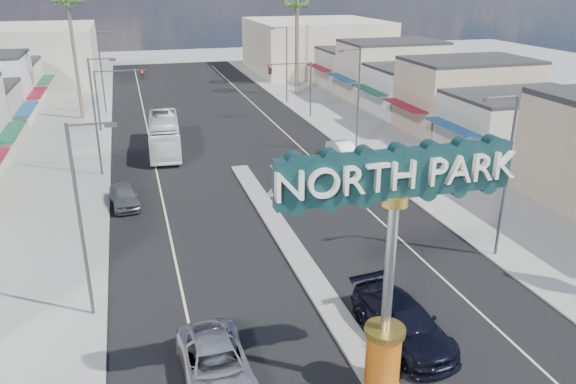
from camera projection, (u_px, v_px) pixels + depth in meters
ground at (237, 164)px, 46.30m from camera, size 160.00×160.00×0.00m
road at (237, 164)px, 46.30m from camera, size 20.00×120.00×0.01m
median_island at (291, 247)px, 31.92m from camera, size 1.30×30.00×0.16m
sidewalk_left at (56, 179)px, 42.66m from camera, size 8.00×120.00×0.12m
sidewalk_right at (391, 150)px, 49.90m from camera, size 8.00×120.00×0.12m
storefront_row_right at (423, 86)px, 63.09m from camera, size 12.00×42.00×6.00m
backdrop_far_left at (22, 55)px, 79.53m from camera, size 20.00×20.00×8.00m
backdrop_far_right at (315, 46)px, 90.91m from camera, size 20.00×20.00×8.00m
gateway_sign at (391, 246)px, 19.04m from camera, size 8.20×1.50×9.15m
traffic_signal_left at (115, 88)px, 54.94m from camera, size 5.09×0.45×6.00m
traffic_signal_right at (295, 79)px, 59.69m from camera, size 5.09×0.45×6.00m
streetlight_l_near at (83, 213)px, 23.85m from camera, size 2.03×0.22×9.00m
streetlight_l_mid at (97, 111)px, 41.78m from camera, size 2.03×0.22×9.00m
streetlight_l_far at (103, 68)px, 61.51m from camera, size 2.03×0.22×9.00m
streetlight_r_near at (505, 169)px, 29.24m from camera, size 2.03×0.22×9.00m
streetlight_r_mid at (357, 96)px, 47.18m from camera, size 2.03×0.22×9.00m
streetlight_r_far at (285, 61)px, 66.91m from camera, size 2.03×0.22×9.00m
palm_left_far at (68, 8)px, 56.75m from camera, size 2.60×2.60×13.10m
palm_right_mid at (296, 10)px, 69.17m from camera, size 2.60×2.60×12.10m
suv_left at (216, 365)px, 21.16m from camera, size 2.64×5.53×1.52m
suv_right at (403, 322)px, 23.65m from camera, size 3.03×6.17×1.73m
car_parked_left at (124, 196)px, 37.59m from camera, size 2.18×4.39×1.44m
car_parked_right at (344, 151)px, 47.38m from camera, size 1.84×4.45×1.43m
city_bus at (164, 135)px, 49.29m from camera, size 3.14×10.77×2.96m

